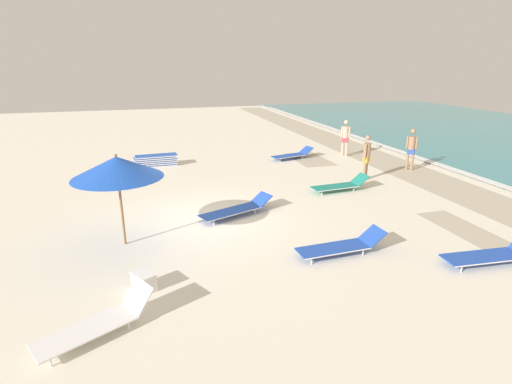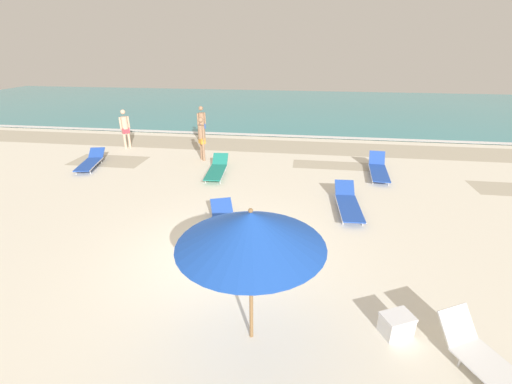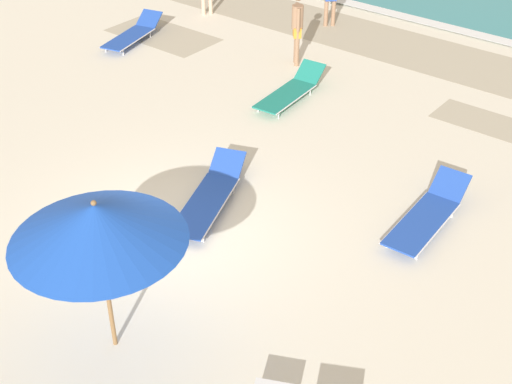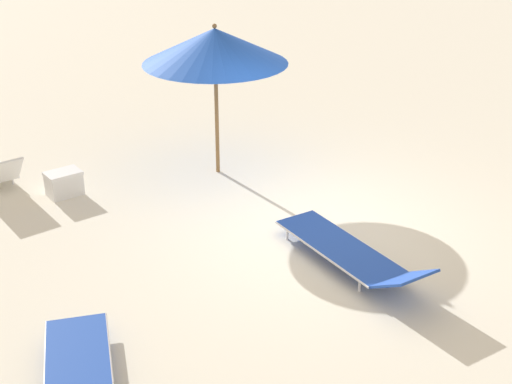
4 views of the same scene
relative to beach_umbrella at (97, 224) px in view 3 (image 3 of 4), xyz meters
The scene contains 7 objects.
ground_plane 3.17m from the beach_umbrella, 115.93° to the left, with size 60.00×60.00×0.16m.
beach_umbrella is the anchor object (origin of this frame).
sun_lounger_beside_umbrella 5.71m from the beach_umbrella, 67.92° to the left, with size 0.71×2.22×0.52m.
sun_lounger_near_water_left 10.79m from the beach_umbrella, 135.22° to the left, with size 1.10×2.20×0.48m.
sun_lounger_near_water_right 7.94m from the beach_umbrella, 108.41° to the left, with size 0.77×2.16×0.52m.
sun_lounger_mid_beach_pair_a 3.85m from the beach_umbrella, 109.57° to the left, with size 1.40×2.41×0.47m.
beachgoer_wading_adult 9.63m from the beach_umbrella, 111.07° to the left, with size 0.33×0.36×1.76m.
Camera 3 is at (6.75, -6.28, 7.06)m, focal length 50.00 mm.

